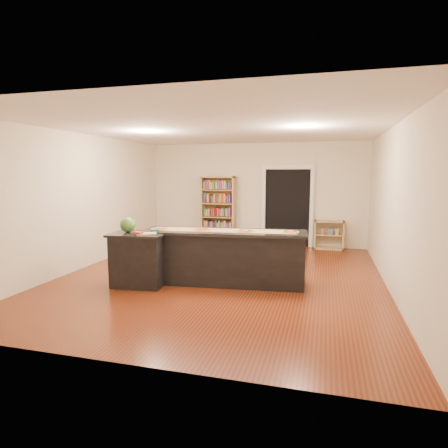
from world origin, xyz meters
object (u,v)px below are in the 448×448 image
(bookshelf, at_px, (218,210))
(waste_bin, at_px, (247,240))
(side_counter, at_px, (139,259))
(low_shelf, at_px, (329,235))
(kitchen_island, at_px, (224,257))
(watermelon, at_px, (128,225))

(bookshelf, height_order, waste_bin, bookshelf)
(side_counter, relative_size, low_shelf, 1.27)
(kitchen_island, relative_size, bookshelf, 1.54)
(low_shelf, height_order, waste_bin, low_shelf)
(kitchen_island, relative_size, watermelon, 10.75)
(bookshelf, height_order, low_shelf, bookshelf)
(kitchen_island, height_order, waste_bin, kitchen_island)
(kitchen_island, height_order, bookshelf, bookshelf)
(kitchen_island, relative_size, waste_bin, 8.49)
(bookshelf, bearing_deg, kitchen_island, -72.39)
(waste_bin, relative_size, watermelon, 1.27)
(watermelon, bearing_deg, low_shelf, 50.44)
(low_shelf, relative_size, watermelon, 2.78)
(low_shelf, bearing_deg, watermelon, -129.56)
(waste_bin, bearing_deg, low_shelf, 3.83)
(side_counter, xyz_separation_m, bookshelf, (0.25, 4.21, 0.47))
(side_counter, xyz_separation_m, low_shelf, (3.28, 4.22, -0.10))
(kitchen_island, height_order, watermelon, watermelon)
(low_shelf, distance_m, waste_bin, 2.19)
(kitchen_island, distance_m, side_counter, 1.52)
(side_counter, distance_m, low_shelf, 5.34)
(low_shelf, relative_size, waste_bin, 2.20)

